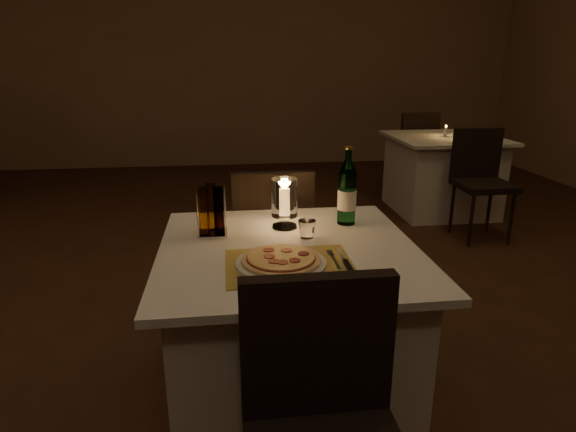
{
  "coord_description": "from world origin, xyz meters",
  "views": [
    {
      "loc": [
        -0.05,
        -1.9,
        1.43
      ],
      "look_at": [
        0.17,
        -0.15,
        0.86
      ],
      "focal_mm": 30.0,
      "sensor_mm": 36.0,
      "label": 1
    }
  ],
  "objects": [
    {
      "name": "neighbor_table_right",
      "position": [
        2.02,
        2.48,
        0.37
      ],
      "size": [
        1.0,
        1.0,
        0.74
      ],
      "color": "silver",
      "rests_on": "ground"
    },
    {
      "name": "tumbler",
      "position": [
        0.26,
        -0.08,
        0.78
      ],
      "size": [
        0.07,
        0.07,
        0.07
      ],
      "primitive_type": null,
      "color": "white",
      "rests_on": "main_table"
    },
    {
      "name": "floor",
      "position": [
        0.0,
        0.0,
        -0.01
      ],
      "size": [
        8.0,
        10.0,
        0.02
      ],
      "primitive_type": "cube",
      "color": "#402414",
      "rests_on": "ground"
    },
    {
      "name": "chair_near",
      "position": [
        0.17,
        -0.89,
        0.55
      ],
      "size": [
        0.42,
        0.42,
        0.9
      ],
      "color": "black",
      "rests_on": "ground"
    },
    {
      "name": "fork",
      "position": [
        0.32,
        -0.32,
        0.75
      ],
      "size": [
        0.02,
        0.18,
        0.0
      ],
      "color": "silver",
      "rests_on": "placemat"
    },
    {
      "name": "neighbor_candle_right",
      "position": [
        2.02,
        2.48,
        0.79
      ],
      "size": [
        0.03,
        0.03,
        0.11
      ],
      "color": "white",
      "rests_on": "neighbor_table_right"
    },
    {
      "name": "pizza",
      "position": [
        0.12,
        -0.35,
        0.77
      ],
      "size": [
        0.28,
        0.28,
        0.02
      ],
      "color": "#D8B77F",
      "rests_on": "plate"
    },
    {
      "name": "chair_far",
      "position": [
        0.17,
        0.54,
        0.55
      ],
      "size": [
        0.42,
        0.42,
        0.9
      ],
      "color": "black",
      "rests_on": "ground"
    },
    {
      "name": "water_bottle",
      "position": [
        0.46,
        0.08,
        0.88
      ],
      "size": [
        0.08,
        0.08,
        0.34
      ],
      "color": "#58A46A",
      "rests_on": "main_table"
    },
    {
      "name": "neighbor_chair_rb",
      "position": [
        2.02,
        3.2,
        0.55
      ],
      "size": [
        0.42,
        0.42,
        0.9
      ],
      "color": "black",
      "rests_on": "ground"
    },
    {
      "name": "placemat",
      "position": [
        0.15,
        -0.35,
        0.74
      ],
      "size": [
        0.45,
        0.34,
        0.0
      ],
      "primitive_type": "cube",
      "color": "#A48738",
      "rests_on": "main_table"
    },
    {
      "name": "knife",
      "position": [
        0.35,
        -0.38,
        0.75
      ],
      "size": [
        0.02,
        0.22,
        0.01
      ],
      "color": "black",
      "rests_on": "placemat"
    },
    {
      "name": "hurricane_candle",
      "position": [
        0.18,
        0.06,
        0.87
      ],
      "size": [
        0.11,
        0.11,
        0.22
      ],
      "color": "white",
      "rests_on": "main_table"
    },
    {
      "name": "neighbor_chair_ra",
      "position": [
        2.02,
        1.77,
        0.55
      ],
      "size": [
        0.42,
        0.42,
        0.9
      ],
      "color": "black",
      "rests_on": "ground"
    },
    {
      "name": "plate",
      "position": [
        0.12,
        -0.35,
        0.75
      ],
      "size": [
        0.32,
        0.32,
        0.01
      ],
      "primitive_type": "cylinder",
      "color": "white",
      "rests_on": "placemat"
    },
    {
      "name": "wall_back",
      "position": [
        0.0,
        5.01,
        1.5
      ],
      "size": [
        8.0,
        0.02,
        3.0
      ],
      "primitive_type": "cube",
      "color": "#947456",
      "rests_on": "ground"
    },
    {
      "name": "main_table",
      "position": [
        0.17,
        -0.17,
        0.37
      ],
      "size": [
        1.0,
        1.0,
        0.74
      ],
      "color": "silver",
      "rests_on": "ground"
    },
    {
      "name": "cruet_caddy",
      "position": [
        -0.12,
        0.01,
        0.84
      ],
      "size": [
        0.12,
        0.12,
        0.21
      ],
      "color": "white",
      "rests_on": "main_table"
    }
  ]
}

